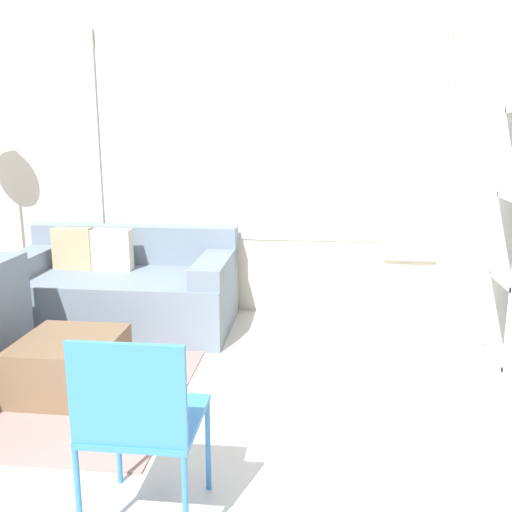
% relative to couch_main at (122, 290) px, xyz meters
% --- Properties ---
extents(wall_back, '(5.84, 0.11, 2.70)m').
position_rel_couch_main_xyz_m(wall_back, '(0.92, 0.53, 1.06)').
color(wall_back, beige).
rests_on(wall_back, ground_plane).
extents(area_rug, '(2.03, 1.98, 0.01)m').
position_rel_couch_main_xyz_m(area_rug, '(-0.23, -1.03, -0.29)').
color(area_rug, gray).
rests_on(area_rug, ground_plane).
extents(couch_main, '(1.79, 0.96, 0.79)m').
position_rel_couch_main_xyz_m(couch_main, '(0.00, 0.00, 0.00)').
color(couch_main, slate).
rests_on(couch_main, ground_plane).
extents(ottoman, '(0.58, 0.62, 0.35)m').
position_rel_couch_main_xyz_m(ottoman, '(0.09, -1.22, -0.12)').
color(ottoman, brown).
rests_on(ottoman, ground_plane).
extents(folding_chair, '(0.44, 0.46, 0.86)m').
position_rel_couch_main_xyz_m(folding_chair, '(0.91, -2.39, 0.22)').
color(folding_chair, '#3375B7').
rests_on(folding_chair, ground_plane).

